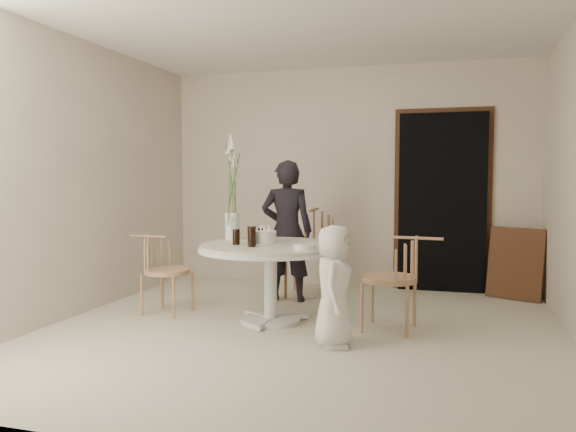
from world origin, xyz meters
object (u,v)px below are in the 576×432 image
(chair_right, at_px, (403,269))
(birthday_cake, at_px, (264,237))
(girl, at_px, (287,231))
(boy, at_px, (334,286))
(table, at_px, (271,256))
(chair_far, at_px, (312,238))
(chair_left, at_px, (158,262))
(flower_vase, at_px, (232,198))

(chair_right, bearing_deg, birthday_cake, -87.71)
(girl, distance_m, boy, 1.73)
(table, xyz_separation_m, chair_far, (0.05, 1.40, 0.02))
(birthday_cake, bearing_deg, chair_left, -177.46)
(chair_far, xyz_separation_m, chair_left, (-1.25, -1.35, -0.13))
(girl, relative_size, boy, 1.57)
(chair_left, bearing_deg, chair_far, -38.73)
(chair_right, bearing_deg, flower_vase, -92.50)
(chair_right, height_order, flower_vase, flower_vase)
(flower_vase, bearing_deg, boy, -35.01)
(birthday_cake, bearing_deg, chair_right, -3.46)
(boy, bearing_deg, chair_right, -45.08)
(table, relative_size, boy, 1.37)
(table, relative_size, chair_right, 1.57)
(chair_right, distance_m, girl, 1.61)
(chair_left, bearing_deg, boy, -103.97)
(chair_right, bearing_deg, table, -83.40)
(chair_left, distance_m, boy, 2.01)
(chair_far, relative_size, flower_vase, 0.93)
(chair_right, xyz_separation_m, boy, (-0.49, -0.59, -0.06))
(chair_left, relative_size, flower_vase, 0.73)
(girl, bearing_deg, chair_far, -118.83)
(chair_far, relative_size, boy, 1.01)
(chair_far, relative_size, birthday_cake, 4.20)
(table, xyz_separation_m, chair_left, (-1.20, 0.05, -0.11))
(table, xyz_separation_m, flower_vase, (-0.48, 0.26, 0.53))
(table, bearing_deg, girl, 96.88)
(girl, bearing_deg, boy, 109.19)
(girl, relative_size, birthday_cake, 6.52)
(chair_left, xyz_separation_m, boy, (1.91, -0.62, -0.02))
(chair_far, height_order, chair_right, chair_far)
(girl, bearing_deg, flower_vase, 50.94)
(chair_right, xyz_separation_m, flower_vase, (-1.69, 0.24, 0.59))
(girl, distance_m, flower_vase, 0.85)
(chair_far, height_order, flower_vase, flower_vase)
(table, height_order, chair_left, chair_left)
(chair_far, distance_m, chair_left, 1.84)
(table, distance_m, chair_right, 1.21)
(chair_left, relative_size, birthday_cake, 3.31)
(boy, xyz_separation_m, flower_vase, (-1.20, 0.84, 0.66))
(chair_right, height_order, boy, boy)
(boy, bearing_deg, chair_left, 66.40)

